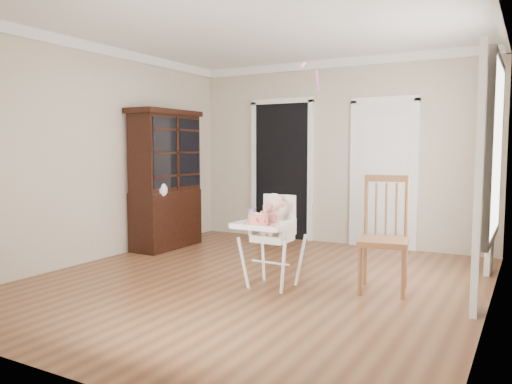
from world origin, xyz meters
The scene contains 16 objects.
floor centered at (0.00, 0.00, 0.00)m, with size 5.00×5.00×0.00m, color brown.
ceiling centered at (0.00, 0.00, 2.70)m, with size 5.00×5.00×0.00m, color white.
wall_back centered at (0.00, 2.50, 1.35)m, with size 4.50×4.50×0.00m, color #C2B397.
wall_left centered at (-2.25, 0.00, 1.35)m, with size 5.00×5.00×0.00m, color #C2B397.
wall_right centered at (2.25, 0.00, 1.35)m, with size 5.00×5.00×0.00m, color #C2B397.
crown_molding centered at (0.00, 0.00, 2.64)m, with size 4.50×5.00×0.12m, color white, non-canonical shape.
doorway centered at (-0.90, 2.48, 1.11)m, with size 1.06×0.05×2.22m.
closet_door centered at (0.70, 2.48, 1.02)m, with size 0.96×0.09×2.13m.
window_right centered at (2.18, 0.80, 1.29)m, with size 0.13×1.84×2.30m.
high_chair centered at (0.26, -0.07, 0.59)m, with size 0.56×0.68×0.96m.
baby centered at (0.26, -0.05, 0.74)m, with size 0.28×0.22×0.44m.
cake centered at (0.23, -0.32, 0.72)m, with size 0.25×0.25×0.12m.
sippy_cup centered at (0.08, -0.16, 0.74)m, with size 0.07×0.07×0.18m.
china_cabinet centered at (-1.99, 0.99, 0.97)m, with size 0.51×1.15×1.95m.
dining_chair centered at (1.29, 0.34, 0.53)m, with size 0.54×0.54×1.14m.
streamer centered at (0.29, 0.59, 2.32)m, with size 0.03×0.50×0.02m, color pink, non-canonical shape.
Camera 1 is at (2.55, -4.52, 1.42)m, focal length 35.00 mm.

